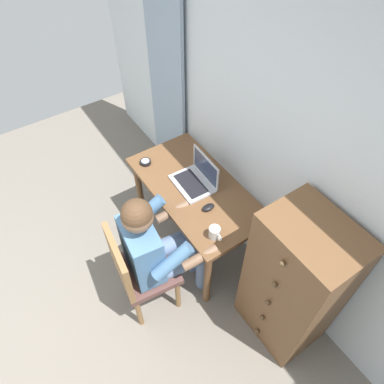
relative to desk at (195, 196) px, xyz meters
The scene contains 10 objects.
wall_back 0.80m from the desk, 51.18° to the left, with size 4.80×0.05×2.50m, color silver.
curtain_panel 1.07m from the desk, 161.36° to the left, with size 0.55×0.03×2.13m, color #8EA3B7.
desk is the anchor object (origin of this frame).
dresser 1.00m from the desk, ahead, with size 0.56×0.46×1.22m.
chair 0.73m from the desk, 69.26° to the right, with size 0.47×0.45×0.88m.
person_seated 0.57m from the desk, 60.87° to the right, with size 0.57×0.61×1.19m.
laptop 0.17m from the desk, 136.24° to the left, with size 0.35×0.26×0.24m.
computer_mouse 0.27m from the desk, 10.53° to the right, with size 0.06×0.10×0.03m, color black.
desk_clock 0.50m from the desk, 156.63° to the right, with size 0.09×0.09×0.03m.
coffee_mug 0.51m from the desk, 18.42° to the right, with size 0.12×0.08×0.09m.
Camera 1 is at (1.23, 0.76, 2.78)m, focal length 33.48 mm.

